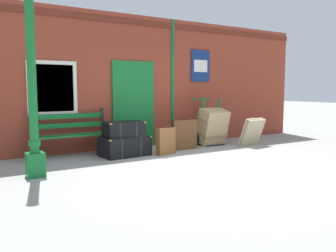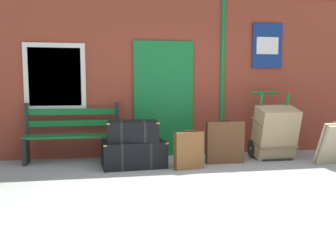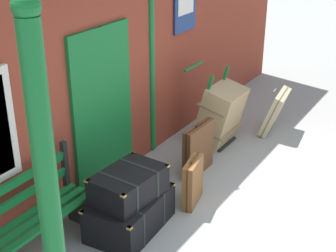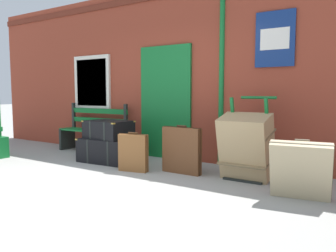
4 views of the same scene
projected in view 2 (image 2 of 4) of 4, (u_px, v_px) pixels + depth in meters
ground_plane at (214, 191)px, 4.79m from camera, size 60.00×60.00×0.00m
brick_facade at (172, 69)px, 7.14m from camera, size 10.40×0.35×3.20m
platform_bench at (73, 136)px, 6.51m from camera, size 1.60×0.43×1.01m
steamer_trunk_base at (133, 154)px, 6.15m from camera, size 1.05×0.72×0.43m
steamer_trunk_middle at (133, 131)px, 6.10m from camera, size 0.84×0.60×0.33m
porters_trolley at (270, 143)px, 6.89m from camera, size 0.71×0.66×1.18m
large_brown_trunk at (275, 132)px, 6.69m from camera, size 0.70×0.64×0.96m
suitcase_charcoal at (225, 142)px, 6.38m from camera, size 0.65×0.13×0.75m
suitcase_caramel at (189, 151)px, 5.95m from camera, size 0.49×0.23×0.63m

